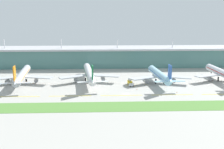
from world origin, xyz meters
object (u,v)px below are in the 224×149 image
object	(u,v)px
airliner_near_middle	(89,74)
fuel_truck	(130,82)
safety_cone_nose_front	(137,89)
airliner_far_middle	(160,75)
baggage_cart	(131,85)
safety_cone_left_wingtip	(177,92)
airliner_nearest	(22,75)
airliner_farthest	(222,73)

from	to	relation	value
airliner_near_middle	fuel_truck	world-z (taller)	airliner_near_middle
airliner_near_middle	safety_cone_nose_front	xyz separation A→B (m)	(35.03, -25.68, -6.11)
airliner_far_middle	fuel_truck	xyz separation A→B (m)	(-23.67, -4.60, -4.18)
fuel_truck	airliner_far_middle	bearing A→B (deg)	10.99
baggage_cart	safety_cone_nose_front	bearing A→B (deg)	-70.61
safety_cone_left_wingtip	airliner_far_middle	bearing A→B (deg)	102.73
airliner_far_middle	airliner_nearest	bearing A→B (deg)	178.27
airliner_near_middle	safety_cone_nose_front	world-z (taller)	airliner_near_middle
fuel_truck	safety_cone_left_wingtip	size ratio (longest dim) A/B	10.61
safety_cone_nose_front	safety_cone_left_wingtip	bearing A→B (deg)	-19.11
airliner_nearest	baggage_cart	size ratio (longest dim) A/B	16.82
safety_cone_nose_front	airliner_nearest	bearing A→B (deg)	165.74
baggage_cart	fuel_truck	world-z (taller)	fuel_truck
airliner_nearest	airliner_farthest	bearing A→B (deg)	0.88
airliner_near_middle	airliner_farthest	distance (m)	106.96
airliner_far_middle	safety_cone_nose_front	distance (m)	28.20
airliner_near_middle	safety_cone_left_wingtip	distance (m)	70.82
airliner_farthest	baggage_cart	size ratio (longest dim) A/B	14.58
baggage_cart	safety_cone_left_wingtip	bearing A→B (deg)	-31.38
airliner_near_middle	safety_cone_nose_front	bearing A→B (deg)	-36.25
airliner_near_middle	airliner_far_middle	size ratio (longest dim) A/B	1.21
airliner_farthest	safety_cone_left_wingtip	world-z (taller)	airliner_farthest
airliner_far_middle	airliner_near_middle	bearing A→B (deg)	172.99
airliner_farthest	fuel_truck	size ratio (longest dim) A/B	7.89
baggage_cart	fuel_truck	bearing A→B (deg)	95.80
safety_cone_left_wingtip	fuel_truck	bearing A→B (deg)	142.00
airliner_near_middle	airliner_nearest	bearing A→B (deg)	-176.12
safety_cone_left_wingtip	airliner_near_middle	bearing A→B (deg)	150.44
airliner_farthest	safety_cone_nose_front	world-z (taller)	airliner_farthest
airliner_near_middle	safety_cone_left_wingtip	world-z (taller)	airliner_near_middle
airliner_farthest	fuel_truck	world-z (taller)	airliner_farthest
airliner_nearest	airliner_farthest	world-z (taller)	same
airliner_nearest	safety_cone_left_wingtip	distance (m)	117.87
baggage_cart	safety_cone_left_wingtip	world-z (taller)	baggage_cart
safety_cone_left_wingtip	baggage_cart	bearing A→B (deg)	148.62
airliner_near_middle	baggage_cart	distance (m)	36.47
airliner_near_middle	fuel_truck	size ratio (longest dim) A/B	9.66
airliner_nearest	airliner_near_middle	distance (m)	52.23
airliner_near_middle	airliner_far_middle	world-z (taller)	same
airliner_far_middle	safety_cone_left_wingtip	size ratio (longest dim) A/B	84.96
airliner_nearest	safety_cone_left_wingtip	bearing A→B (deg)	-15.41
fuel_truck	airliner_near_middle	bearing A→B (deg)	160.09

